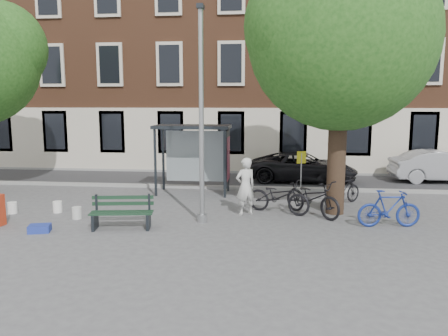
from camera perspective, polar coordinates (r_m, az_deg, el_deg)
ground at (r=12.88m, az=-2.86°, el=-7.07°), size 90.00×90.00×0.00m
road at (r=19.66m, az=0.38°, el=-1.58°), size 40.00×4.00×0.01m
curb_near at (r=17.69m, az=-0.29°, el=-2.54°), size 40.00×0.25×0.12m
curb_far at (r=21.61m, az=0.93°, el=-0.50°), size 40.00×0.25×0.12m
building_row at (r=25.57m, az=1.85°, el=16.51°), size 30.00×8.00×14.00m
lamppost at (r=12.42m, az=-2.96°, el=5.39°), size 0.28×0.35×6.11m
tree_right at (r=13.94m, az=15.24°, el=17.13°), size 5.76×5.60×8.20m
bus_shelter at (r=16.63m, az=-2.73°, el=3.21°), size 2.85×1.45×2.62m
painter at (r=13.52m, az=2.82°, el=-2.42°), size 0.78×0.71×1.80m
bench at (r=12.48m, az=-13.18°, el=-5.89°), size 1.78×0.81×0.88m
bike_a at (r=13.88m, az=7.14°, el=-3.68°), size 2.17×1.48×1.08m
bike_b at (r=13.09m, az=20.75°, el=-4.98°), size 1.81×0.70×1.06m
bike_c at (r=13.75m, az=11.48°, el=-3.80°), size 2.01×2.10×1.13m
bike_d at (r=15.54m, az=15.37°, el=-2.79°), size 1.53×1.43×0.99m
car_dark at (r=19.58m, az=10.29°, el=0.15°), size 4.74×2.32×1.30m
car_silver at (r=21.33m, az=26.49°, el=0.20°), size 4.29×1.66×1.39m
blue_crate at (r=12.89m, az=-22.94°, el=-7.29°), size 0.64×0.54×0.20m
bucket_a at (r=15.34m, az=-25.91°, el=-4.69°), size 0.30×0.30×0.36m
bucket_b at (r=13.92m, az=-18.66°, el=-5.57°), size 0.33×0.33×0.36m
bucket_c at (r=14.91m, az=-20.91°, el=-4.76°), size 0.36×0.36×0.36m
notice_sign at (r=15.10m, az=10.05°, el=0.20°), size 0.31×0.12×1.83m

